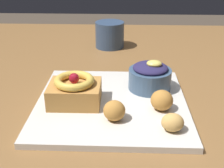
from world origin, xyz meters
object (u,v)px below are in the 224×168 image
at_px(fritter_back, 114,111).
at_px(coffee_mug, 110,35).
at_px(fritter_front, 162,100).
at_px(fritter_middle, 173,122).
at_px(cake_slice, 75,91).
at_px(berry_ramekin, 150,76).
at_px(front_plate, 112,103).

relative_size(fritter_back, coffee_mug, 0.44).
distance_m(fritter_front, coffee_mug, 0.43).
bearing_deg(fritter_back, fritter_front, 24.50).
bearing_deg(fritter_middle, coffee_mug, 105.02).
bearing_deg(coffee_mug, cake_slice, -97.48).
relative_size(cake_slice, berry_ramekin, 1.11).
bearing_deg(fritter_middle, fritter_front, 98.60).
height_order(fritter_front, fritter_middle, fritter_front).
height_order(berry_ramekin, fritter_back, berry_ramekin).
height_order(cake_slice, fritter_back, cake_slice).
xyz_separation_m(fritter_front, fritter_back, (-0.09, -0.04, -0.00)).
xyz_separation_m(cake_slice, coffee_mug, (0.05, 0.39, 0.00)).
xyz_separation_m(fritter_back, coffee_mug, (-0.03, 0.45, 0.01)).
bearing_deg(cake_slice, front_plate, 9.14).
relative_size(fritter_front, fritter_middle, 1.11).
distance_m(front_plate, coffee_mug, 0.38).
distance_m(front_plate, fritter_back, 0.08).
height_order(fritter_middle, fritter_back, fritter_back).
bearing_deg(fritter_back, fritter_middle, -16.64).
xyz_separation_m(cake_slice, fritter_back, (0.08, -0.06, -0.01)).
distance_m(berry_ramekin, coffee_mug, 0.34).
xyz_separation_m(fritter_front, coffee_mug, (-0.12, 0.41, 0.01)).
distance_m(fritter_back, coffee_mug, 0.45).
bearing_deg(coffee_mug, fritter_front, -73.91).
height_order(berry_ramekin, fritter_middle, berry_ramekin).
bearing_deg(front_plate, fritter_front, -17.76).
relative_size(front_plate, fritter_middle, 7.82).
height_order(cake_slice, fritter_middle, cake_slice).
bearing_deg(cake_slice, coffee_mug, 82.52).
bearing_deg(fritter_middle, front_plate, 136.64).
relative_size(front_plate, fritter_back, 7.54).
xyz_separation_m(front_plate, fritter_back, (0.01, -0.07, 0.02)).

